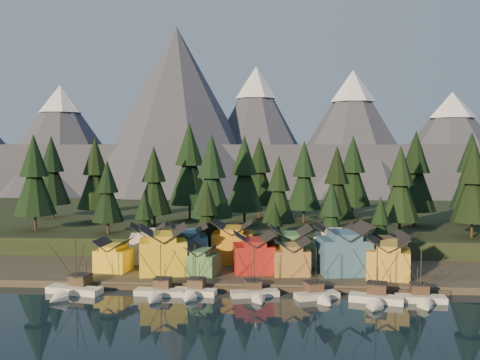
# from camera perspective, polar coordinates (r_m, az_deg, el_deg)

# --- Properties ---
(ground) EXTENTS (500.00, 500.00, 0.00)m
(ground) POSITION_cam_1_polar(r_m,az_deg,el_deg) (97.55, 0.72, -14.17)
(ground) COLOR black
(ground) RESTS_ON ground
(shore_strip) EXTENTS (400.00, 50.00, 1.50)m
(shore_strip) POSITION_cam_1_polar(r_m,az_deg,el_deg) (135.95, 1.58, -8.65)
(shore_strip) COLOR #363227
(shore_strip) RESTS_ON ground
(hillside) EXTENTS (420.00, 100.00, 6.00)m
(hillside) POSITION_cam_1_polar(r_m,az_deg,el_deg) (184.72, 2.14, -4.61)
(hillside) COLOR black
(hillside) RESTS_ON ground
(dock) EXTENTS (80.00, 4.00, 1.00)m
(dock) POSITION_cam_1_polar(r_m,az_deg,el_deg) (113.21, 1.15, -11.35)
(dock) COLOR #443D31
(dock) RESTS_ON ground
(mountain_ridge) EXTENTS (560.00, 190.00, 90.00)m
(mountain_ridge) POSITION_cam_1_polar(r_m,az_deg,el_deg) (306.40, 1.97, 3.07)
(mountain_ridge) COLOR #4B4E60
(mountain_ridge) RESTS_ON ground
(boat_0) EXTENTS (12.15, 12.77, 12.89)m
(boat_0) POSITION_cam_1_polar(r_m,az_deg,el_deg) (113.86, -17.64, -10.46)
(boat_0) COLOR white
(boat_0) RESTS_ON ground
(boat_1) EXTENTS (10.54, 11.38, 11.26)m
(boat_1) POSITION_cam_1_polar(r_m,az_deg,el_deg) (108.88, -8.69, -11.16)
(boat_1) COLOR beige
(boat_1) RESTS_ON ground
(boat_2) EXTENTS (9.24, 9.85, 11.21)m
(boat_2) POSITION_cam_1_polar(r_m,az_deg,el_deg) (108.40, -5.02, -11.11)
(boat_2) COLOR white
(boat_2) RESTS_ON ground
(boat_3) EXTENTS (10.19, 10.71, 10.68)m
(boat_3) POSITION_cam_1_polar(r_m,az_deg,el_deg) (107.15, 1.71, -11.42)
(boat_3) COLOR beige
(boat_3) RESTS_ON ground
(boat_4) EXTENTS (9.38, 9.93, 11.19)m
(boat_4) POSITION_cam_1_polar(r_m,az_deg,el_deg) (106.71, 8.44, -11.38)
(boat_4) COLOR beige
(boat_4) RESTS_ON ground
(boat_5) EXTENTS (10.85, 11.42, 12.50)m
(boat_5) POSITION_cam_1_polar(r_m,az_deg,el_deg) (106.21, 14.29, -11.42)
(boat_5) COLOR silver
(boat_5) RESTS_ON ground
(boat_6) EXTENTS (9.69, 10.46, 11.66)m
(boat_6) POSITION_cam_1_polar(r_m,az_deg,el_deg) (108.92, 18.87, -11.20)
(boat_6) COLOR silver
(boat_6) RESTS_ON ground
(house_front_0) EXTENTS (8.03, 7.69, 7.16)m
(house_front_0) POSITION_cam_1_polar(r_m,az_deg,el_deg) (125.33, -13.36, -7.72)
(house_front_0) COLOR yellow
(house_front_0) RESTS_ON shore_strip
(house_front_1) EXTENTS (12.20, 11.90, 10.59)m
(house_front_1) POSITION_cam_1_polar(r_m,az_deg,el_deg) (121.12, -8.23, -7.19)
(house_front_1) COLOR yellow
(house_front_1) RESTS_ON shore_strip
(house_front_2) EXTENTS (8.22, 8.26, 6.67)m
(house_front_2) POSITION_cam_1_polar(r_m,az_deg,el_deg) (119.25, -4.03, -8.34)
(house_front_2) COLOR #447D46
(house_front_2) RESTS_ON shore_strip
(house_front_3) EXTENTS (9.97, 9.62, 8.93)m
(house_front_3) POSITION_cam_1_polar(r_m,az_deg,el_deg) (120.78, 1.48, -7.60)
(house_front_3) COLOR #A11D19
(house_front_3) RESTS_ON shore_strip
(house_front_4) EXTENTS (8.73, 9.27, 7.95)m
(house_front_4) POSITION_cam_1_polar(r_m,az_deg,el_deg) (119.84, 5.40, -7.96)
(house_front_4) COLOR #A07739
(house_front_4) RESTS_ON shore_strip
(house_front_5) EXTENTS (11.92, 11.10, 11.19)m
(house_front_5) POSITION_cam_1_polar(r_m,az_deg,el_deg) (121.43, 11.03, -7.04)
(house_front_5) COLOR #386184
(house_front_5) RESTS_ON shore_strip
(house_front_6) EXTENTS (10.56, 10.19, 8.91)m
(house_front_6) POSITION_cam_1_polar(r_m,az_deg,el_deg) (120.09, 15.56, -7.82)
(house_front_6) COLOR gold
(house_front_6) RESTS_ON shore_strip
(house_back_0) EXTENTS (9.91, 9.64, 9.21)m
(house_back_0) POSITION_cam_1_polar(r_m,az_deg,el_deg) (133.04, -9.79, -6.53)
(house_back_0) COLOR white
(house_back_0) RESTS_ON shore_strip
(house_back_1) EXTENTS (10.19, 10.28, 9.65)m
(house_back_1) POSITION_cam_1_polar(r_m,az_deg,el_deg) (128.18, -5.51, -6.78)
(house_back_1) COLOR #35617D
(house_back_1) RESTS_ON shore_strip
(house_back_2) EXTENTS (9.75, 8.96, 10.28)m
(house_back_2) POSITION_cam_1_polar(r_m,az_deg,el_deg) (130.34, -0.77, -6.44)
(house_back_2) COLOR orange
(house_back_2) RESTS_ON shore_strip
(house_back_3) EXTENTS (10.07, 9.13, 9.51)m
(house_back_3) POSITION_cam_1_polar(r_m,az_deg,el_deg) (126.47, 5.36, -6.96)
(house_back_3) COLOR #41733E
(house_back_3) RESTS_ON shore_strip
(house_back_4) EXTENTS (10.51, 10.22, 9.95)m
(house_back_4) POSITION_cam_1_polar(r_m,az_deg,el_deg) (129.83, 9.94, -6.61)
(house_back_4) COLOR silver
(house_back_4) RESTS_ON shore_strip
(house_back_5) EXTENTS (7.92, 8.00, 8.25)m
(house_back_5) POSITION_cam_1_polar(r_m,az_deg,el_deg) (130.39, 15.43, -7.05)
(house_back_5) COLOR #AD773D
(house_back_5) RESTS_ON shore_strip
(tree_hill_0) EXTENTS (11.63, 11.63, 27.10)m
(tree_hill_0) POSITION_cam_1_polar(r_m,az_deg,el_deg) (159.55, -21.09, 0.23)
(tree_hill_0) COLOR #332319
(tree_hill_0) RESTS_ON hillside
(tree_hill_1) EXTENTS (11.33, 11.33, 26.40)m
(tree_hill_1) POSITION_cam_1_polar(r_m,az_deg,el_deg) (169.98, -15.15, 0.43)
(tree_hill_1) COLOR #332319
(tree_hill_1) RESTS_ON hillside
(tree_hill_2) EXTENTS (8.57, 8.57, 19.97)m
(tree_hill_2) POSITION_cam_1_polar(r_m,az_deg,el_deg) (148.17, -13.95, -1.40)
(tree_hill_2) COLOR #332319
(tree_hill_2) RESTS_ON hillside
(tree_hill_3) EXTENTS (10.18, 10.18, 23.72)m
(tree_hill_3) POSITION_cam_1_polar(r_m,az_deg,el_deg) (156.94, -9.15, -0.30)
(tree_hill_3) COLOR #332319
(tree_hill_3) RESTS_ON hillside
(tree_hill_4) EXTENTS (13.39, 13.39, 31.19)m
(tree_hill_4) POSITION_cam_1_polar(r_m,az_deg,el_deg) (169.91, -5.42, 1.43)
(tree_hill_4) COLOR #332319
(tree_hill_4) RESTS_ON hillside
(tree_hill_5) EXTENTS (11.58, 11.58, 26.99)m
(tree_hill_5) POSITION_cam_1_polar(r_m,az_deg,el_deg) (143.93, -3.04, 0.09)
(tree_hill_5) COLOR #332319
(tree_hill_5) RESTS_ON hillside
(tree_hill_6) EXTENTS (11.55, 11.55, 26.91)m
(tree_hill_6) POSITION_cam_1_polar(r_m,az_deg,el_deg) (158.17, 0.47, 0.42)
(tree_hill_6) COLOR #332319
(tree_hill_6) RESTS_ON hillside
(tree_hill_7) EXTENTS (9.18, 9.18, 21.38)m
(tree_hill_7) POSITION_cam_1_polar(r_m,az_deg,el_deg) (141.21, 4.14, -1.24)
(tree_hill_7) COLOR #332319
(tree_hill_7) RESTS_ON hillside
(tree_hill_8) EXTENTS (10.87, 10.87, 25.33)m
(tree_hill_8) POSITION_cam_1_polar(r_m,az_deg,el_deg) (165.23, 6.85, 0.24)
(tree_hill_8) COLOR #332319
(tree_hill_8) RESTS_ON hillside
(tree_hill_9) EXTENTS (10.23, 10.23, 23.83)m
(tree_hill_9) POSITION_cam_1_polar(r_m,az_deg,el_deg) (149.08, 10.28, -0.50)
(tree_hill_9) COLOR #332319
(tree_hill_9) RESTS_ON hillside
(tree_hill_10) EXTENTS (11.60, 11.60, 27.02)m
(tree_hill_10) POSITION_cam_1_polar(r_m,az_deg,el_deg) (174.75, 11.95, 0.68)
(tree_hill_10) COLOR #332319
(tree_hill_10) RESTS_ON hillside
(tree_hill_11) EXTENTS (10.27, 10.27, 23.92)m
(tree_hill_11) POSITION_cam_1_polar(r_m,az_deg,el_deg) (146.91, 16.72, -0.65)
(tree_hill_11) COLOR #332319
(tree_hill_11) RESTS_ON hillside
(tree_hill_12) EXTENTS (12.10, 12.10, 28.19)m
(tree_hill_12) POSITION_cam_1_polar(r_m,az_deg,el_deg) (164.17, 18.20, 0.60)
(tree_hill_12) COLOR #332319
(tree_hill_12) RESTS_ON hillside
(tree_hill_13) EXTENTS (10.81, 10.81, 25.17)m
(tree_hill_13) POSITION_cam_1_polar(r_m,az_deg,el_deg) (150.08, 23.61, -0.45)
(tree_hill_13) COLOR #332319
(tree_hill_13) RESTS_ON hillside
(tree_hill_14) EXTENTS (12.00, 12.00, 27.95)m
(tree_hill_14) POSITION_cam_1_polar(r_m,az_deg,el_deg) (175.23, 23.41, 0.62)
(tree_hill_14) COLOR #332319
(tree_hill_14) RESTS_ON hillside
(tree_hill_15) EXTENTS (11.46, 11.46, 26.71)m
(tree_hill_15) POSITION_cam_1_polar(r_m,az_deg,el_deg) (174.97, 2.08, 0.71)
(tree_hill_15) COLOR #332319
(tree_hill_15) RESTS_ON hillside
(tree_hill_16) EXTENTS (11.61, 11.61, 27.05)m
(tree_hill_16) POSITION_cam_1_polar(r_m,az_deg,el_deg) (185.72, -19.42, 0.73)
(tree_hill_16) COLOR #332319
(tree_hill_16) RESTS_ON hillside
(tree_shore_0) EXTENTS (7.41, 7.41, 17.25)m
(tree_shore_0) POSITION_cam_1_polar(r_m,az_deg,el_deg) (137.96, -10.14, -4.23)
(tree_shore_0) COLOR #332319
(tree_shore_0) RESTS_ON shore_strip
(tree_shore_1) EXTENTS (8.41, 8.41, 19.59)m
(tree_shore_1) POSITION_cam_1_polar(r_m,az_deg,el_deg) (134.89, -3.52, -3.81)
(tree_shore_1) COLOR #332319
(tree_shore_1) RESTS_ON shore_strip
(tree_shore_2) EXTENTS (6.24, 6.24, 14.55)m
(tree_shore_2) POSITION_cam_1_polar(r_m,az_deg,el_deg) (134.26, 3.73, -5.04)
(tree_shore_2) COLOR #332319
(tree_shore_2) RESTS_ON shore_strip
(tree_shore_3) EXTENTS (8.41, 8.41, 19.58)m
(tree_shore_3) POSITION_cam_1_polar(r_m,az_deg,el_deg) (134.62, 9.72, -3.88)
(tree_shore_3) COLOR #332319
(tree_shore_3) RESTS_ON shore_strip
(tree_shore_4) EXTENTS (6.85, 6.85, 15.97)m
(tree_shore_4) POSITION_cam_1_polar(r_m,az_deg,el_deg) (136.70, 14.73, -4.67)
(tree_shore_4) COLOR #332319
(tree_shore_4) RESTS_ON shore_strip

